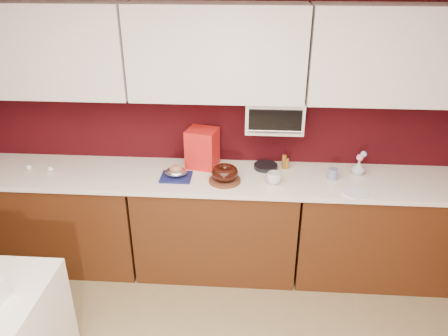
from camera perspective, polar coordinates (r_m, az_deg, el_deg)
wall_back at (r=3.67m, az=-0.66°, el=6.08°), size 4.00×0.02×2.50m
base_cabinet_left at (r=4.08m, az=-20.09°, el=-6.23°), size 1.31×0.58×0.86m
base_cabinet_center at (r=3.76m, az=-0.98°, el=-7.40°), size 1.31×0.58×0.86m
base_cabinet_right at (r=3.89m, az=19.17°, el=-7.75°), size 1.31×0.58×0.86m
countertop at (r=3.53m, az=-1.03°, el=-1.30°), size 4.00×0.62×0.04m
upper_cabinet_left at (r=3.70m, az=-22.64°, el=14.00°), size 1.31×0.33×0.70m
upper_cabinet_center at (r=3.34m, az=-0.95°, el=14.81°), size 1.31×0.33×0.70m
upper_cabinet_right at (r=3.49m, az=22.07°, el=13.47°), size 1.31×0.33×0.70m
toaster_oven at (r=3.48m, az=6.60°, el=6.99°), size 0.45×0.30×0.25m
toaster_oven_door at (r=3.33m, az=6.69°, el=6.09°), size 0.40×0.02×0.18m
toaster_oven_handle at (r=3.34m, az=6.63°, el=4.80°), size 0.42×0.02×0.02m
cake_base at (r=3.42m, az=0.09°, el=-1.63°), size 0.27×0.27×0.02m
bundt_cake at (r=3.39m, az=0.09°, el=-0.60°), size 0.23×0.23×0.09m
navy_towel at (r=3.50m, az=-6.26°, el=-1.16°), size 0.24×0.21×0.02m
foil_ham_nest at (r=3.48m, az=-6.30°, el=-0.49°), size 0.20×0.17×0.06m
roasted_ham at (r=3.47m, az=-6.32°, el=-0.12°), size 0.12×0.10×0.07m
pandoro_box at (r=3.62m, az=-2.84°, el=2.63°), size 0.28×0.27×0.33m
dark_pan at (r=3.65m, az=5.47°, el=0.22°), size 0.25×0.25×0.03m
coffee_mug at (r=3.40m, az=6.54°, el=-1.18°), size 0.11×0.11×0.11m
blue_jar at (r=3.56m, az=14.03°, el=-0.75°), size 0.10×0.10×0.09m
flower_vase at (r=3.68m, az=17.16°, el=0.15°), size 0.10×0.10×0.13m
flower_pink at (r=3.65m, az=17.33°, el=1.31°), size 0.05×0.05×0.05m
flower_blue at (r=3.66m, az=17.77°, el=1.74°), size 0.05×0.05×0.05m
china_plate at (r=3.41m, az=16.76°, el=-3.06°), size 0.24×0.24×0.01m
amber_bottle at (r=3.65m, az=8.22°, el=0.57°), size 0.04×0.04×0.09m
egg_left at (r=3.96m, az=-24.15°, el=0.11°), size 0.06×0.06×0.04m
egg_right at (r=3.86m, az=-21.75°, el=-0.12°), size 0.06×0.05×0.04m
amber_bottle_tall at (r=3.65m, az=7.84°, el=0.80°), size 0.04×0.04×0.12m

